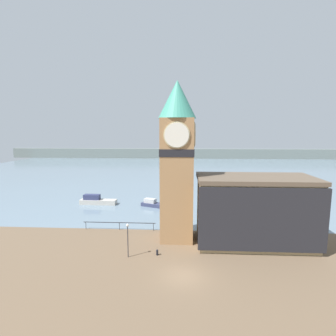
{
  "coord_description": "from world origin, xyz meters",
  "views": [
    {
      "loc": [
        -0.17,
        -23.62,
        13.85
      ],
      "look_at": [
        -1.87,
        6.74,
        9.59
      ],
      "focal_mm": 28.0,
      "sensor_mm": 36.0,
      "label": 1
    }
  ],
  "objects_px": {
    "clock_tower": "(177,158)",
    "boat_far": "(97,201)",
    "mooring_bollard_near": "(157,252)",
    "boat_near": "(153,204)",
    "lamp_post": "(128,234)",
    "pier_building": "(255,210)"
  },
  "relations": [
    {
      "from": "boat_far",
      "to": "lamp_post",
      "type": "height_order",
      "value": "lamp_post"
    },
    {
      "from": "boat_near",
      "to": "lamp_post",
      "type": "relative_size",
      "value": 1.32
    },
    {
      "from": "mooring_bollard_near",
      "to": "boat_far",
      "type": "bearing_deg",
      "value": 123.95
    },
    {
      "from": "clock_tower",
      "to": "boat_near",
      "type": "height_order",
      "value": "clock_tower"
    },
    {
      "from": "boat_far",
      "to": "mooring_bollard_near",
      "type": "height_order",
      "value": "boat_far"
    },
    {
      "from": "boat_near",
      "to": "boat_far",
      "type": "relative_size",
      "value": 0.73
    },
    {
      "from": "boat_far",
      "to": "boat_near",
      "type": "bearing_deg",
      "value": -3.39
    },
    {
      "from": "pier_building",
      "to": "lamp_post",
      "type": "height_order",
      "value": "pier_building"
    },
    {
      "from": "clock_tower",
      "to": "boat_far",
      "type": "xyz_separation_m",
      "value": [
        -15.71,
        15.43,
        -9.9
      ]
    },
    {
      "from": "boat_far",
      "to": "lamp_post",
      "type": "xyz_separation_m",
      "value": [
        10.44,
        -20.88,
        2.02
      ]
    },
    {
      "from": "clock_tower",
      "to": "mooring_bollard_near",
      "type": "distance_m",
      "value": 11.48
    },
    {
      "from": "clock_tower",
      "to": "mooring_bollard_near",
      "type": "bearing_deg",
      "value": -113.57
    },
    {
      "from": "pier_building",
      "to": "boat_far",
      "type": "distance_m",
      "value": 30.32
    },
    {
      "from": "mooring_bollard_near",
      "to": "clock_tower",
      "type": "bearing_deg",
      "value": 66.43
    },
    {
      "from": "boat_far",
      "to": "mooring_bollard_near",
      "type": "xyz_separation_m",
      "value": [
        13.62,
        -20.23,
        -0.32
      ]
    },
    {
      "from": "clock_tower",
      "to": "mooring_bollard_near",
      "type": "xyz_separation_m",
      "value": [
        -2.09,
        -4.8,
        -10.22
      ]
    },
    {
      "from": "pier_building",
      "to": "boat_far",
      "type": "xyz_separation_m",
      "value": [
        -25.3,
        16.34,
        -3.55
      ]
    },
    {
      "from": "mooring_bollard_near",
      "to": "boat_near",
      "type": "bearing_deg",
      "value": 97.78
    },
    {
      "from": "pier_building",
      "to": "mooring_bollard_near",
      "type": "height_order",
      "value": "pier_building"
    },
    {
      "from": "clock_tower",
      "to": "lamp_post",
      "type": "xyz_separation_m",
      "value": [
        -5.27,
        -5.44,
        -7.88
      ]
    },
    {
      "from": "lamp_post",
      "to": "mooring_bollard_near",
      "type": "bearing_deg",
      "value": 11.52
    },
    {
      "from": "pier_building",
      "to": "boat_far",
      "type": "relative_size",
      "value": 2.03
    }
  ]
}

